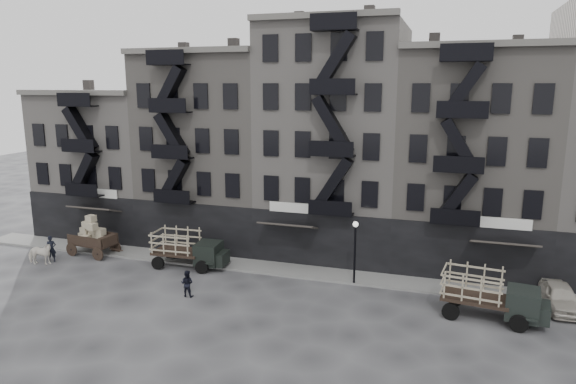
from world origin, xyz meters
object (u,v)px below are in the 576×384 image
(stake_truck_east, at_px, (491,292))
(pedestrian_mid, at_px, (187,283))
(horse, at_px, (40,254))
(car_east, at_px, (560,297))
(stake_truck_west, at_px, (188,246))
(pedestrian_west, at_px, (51,249))
(wagon, at_px, (91,233))

(stake_truck_east, height_order, pedestrian_mid, stake_truck_east)
(horse, relative_size, car_east, 0.45)
(car_east, height_order, pedestrian_mid, pedestrian_mid)
(stake_truck_west, xyz_separation_m, pedestrian_west, (-10.15, -2.04, -0.56))
(stake_truck_east, bearing_deg, pedestrian_west, -173.15)
(stake_truck_west, bearing_deg, wagon, 175.62)
(wagon, relative_size, stake_truck_east, 0.66)
(horse, bearing_deg, pedestrian_west, -33.75)
(stake_truck_east, relative_size, pedestrian_mid, 3.45)
(stake_truck_west, height_order, pedestrian_west, stake_truck_west)
(horse, relative_size, stake_truck_east, 0.34)
(horse, relative_size, pedestrian_west, 1.00)
(stake_truck_west, bearing_deg, car_east, -2.42)
(horse, height_order, wagon, wagon)
(car_east, distance_m, pedestrian_mid, 22.14)
(stake_truck_west, bearing_deg, horse, -167.70)
(horse, xyz_separation_m, stake_truck_west, (10.45, 2.85, 0.71))
(car_east, xyz_separation_m, pedestrian_west, (-34.17, -2.26, 0.24))
(horse, xyz_separation_m, car_east, (34.47, 3.07, -0.08))
(wagon, xyz_separation_m, car_east, (32.36, 0.01, -1.01))
(car_east, bearing_deg, pedestrian_west, -179.96)
(car_east, bearing_deg, stake_truck_west, 176.78)
(wagon, bearing_deg, horse, -118.12)
(horse, bearing_deg, wagon, -48.09)
(stake_truck_east, relative_size, pedestrian_west, 2.95)
(stake_truck_west, bearing_deg, stake_truck_east, -9.78)
(horse, xyz_separation_m, stake_truck_east, (30.47, 0.45, 0.77))
(stake_truck_east, distance_m, pedestrian_west, 30.18)
(stake_truck_east, bearing_deg, horse, -171.62)
(horse, bearing_deg, car_east, -98.34)
(horse, distance_m, pedestrian_west, 0.88)
(wagon, distance_m, stake_truck_east, 28.48)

